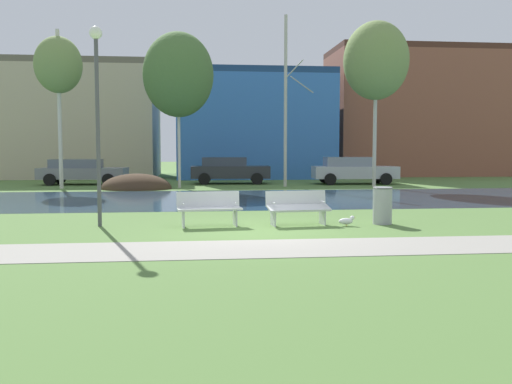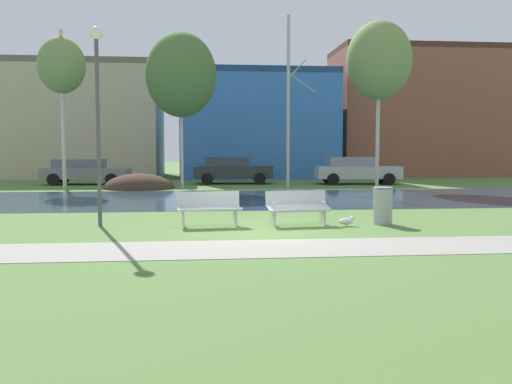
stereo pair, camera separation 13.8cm
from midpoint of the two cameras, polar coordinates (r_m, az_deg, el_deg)
name	(u,v)px [view 2 (the right image)]	position (r m, az deg, el deg)	size (l,w,h in m)	color
ground_plane	(233,196)	(22.99, -2.18, -0.38)	(120.00, 120.00, 0.00)	#517538
paved_path_strip	(270,248)	(10.90, 1.81, -5.81)	(60.00, 1.98, 0.01)	gray
river_band	(235,199)	(21.60, -1.95, -0.69)	(80.00, 8.51, 0.01)	#284256
soil_mound	(139,189)	(27.50, -11.81, 0.33)	(3.42, 2.82, 1.49)	#423021
bench_left	(209,208)	(13.95, -4.58, -1.62)	(1.65, 0.73, 0.87)	silver
bench_right	(298,207)	(14.17, 4.60, -1.52)	(1.65, 0.73, 0.87)	silver
trash_bin	(383,205)	(14.68, 13.20, -1.31)	(0.52, 0.52, 0.96)	#999B9E
seagull	(347,221)	(14.16, 9.62, -2.96)	(0.44, 0.16, 0.26)	white
streetlamp	(97,92)	(14.47, -15.78, 9.85)	(0.32, 0.32, 4.96)	#4C4C51
birch_far_left	(61,66)	(28.94, -19.29, 12.17)	(2.26, 2.26, 7.67)	beige
birch_left	(181,75)	(28.07, -7.59, 11.88)	(3.47, 3.47, 7.66)	beige
birch_center_left	(289,101)	(28.57, 3.55, 9.39)	(1.52, 2.32, 8.68)	#BCB7A8
birch_center	(379,61)	(28.95, 12.70, 13.07)	(3.25, 3.25, 8.29)	beige
parked_van_nearest_grey	(85,171)	(31.49, -17.12, 2.10)	(4.71, 2.21, 1.38)	slate
parked_sedan_second_dark	(232,170)	(30.82, -2.36, 2.32)	(4.43, 2.18, 1.48)	#282B30
parked_hatch_third_silver	(356,170)	(30.92, 10.40, 2.27)	(4.68, 2.17, 1.49)	#B2B5BC
building_beige_block	(62,121)	(40.83, -19.26, 6.89)	(13.44, 8.26, 7.67)	#BCAD8E
building_blue_store	(255,126)	(39.20, -0.03, 6.81)	(10.20, 9.56, 7.07)	#3870C6
building_brick_low	(433,113)	(43.00, 17.84, 7.79)	(14.46, 6.04, 9.17)	brown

